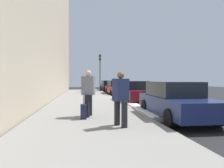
% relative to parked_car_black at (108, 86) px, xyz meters
% --- Properties ---
extents(ground_plane, '(56.00, 56.00, 0.00)m').
position_rel_parked_car_black_xyz_m(ground_plane, '(11.64, -0.03, -0.76)').
color(ground_plane, black).
extents(sidewalk, '(28.00, 4.60, 0.15)m').
position_rel_parked_car_black_xyz_m(sidewalk, '(11.64, -3.33, -0.68)').
color(sidewalk, gray).
rests_on(sidewalk, ground).
extents(lane_stripe_centre, '(28.00, 0.14, 0.01)m').
position_rel_parked_car_black_xyz_m(lane_stripe_centre, '(11.64, 3.17, -0.75)').
color(lane_stripe_centre, gold).
rests_on(lane_stripe_centre, ground).
extents(snow_bank_curb, '(5.64, 0.56, 0.22)m').
position_rel_parked_car_black_xyz_m(snow_bank_curb, '(16.61, -0.73, -0.65)').
color(snow_bank_curb, white).
rests_on(snow_bank_curb, ground).
extents(parked_car_black, '(4.35, 2.02, 1.51)m').
position_rel_parked_car_black_xyz_m(parked_car_black, '(0.00, 0.00, 0.00)').
color(parked_car_black, black).
rests_on(parked_car_black, ground).
extents(parked_car_red, '(4.57, 1.98, 1.51)m').
position_rel_parked_car_black_xyz_m(parked_car_red, '(6.39, 0.01, 0.00)').
color(parked_car_red, black).
rests_on(parked_car_red, ground).
extents(parked_car_maroon, '(4.35, 1.93, 1.51)m').
position_rel_parked_car_black_xyz_m(parked_car_maroon, '(13.11, 0.09, 0.00)').
color(parked_car_maroon, black).
rests_on(parked_car_maroon, ground).
extents(parked_car_navy, '(4.57, 2.03, 1.51)m').
position_rel_parked_car_black_xyz_m(parked_car_navy, '(18.81, 0.15, 0.00)').
color(parked_car_navy, black).
rests_on(parked_car_navy, ground).
extents(pedestrian_tan_coat, '(0.55, 0.51, 1.72)m').
position_rel_parked_car_black_xyz_m(pedestrian_tan_coat, '(3.57, -3.00, 0.31)').
color(pedestrian_tan_coat, black).
rests_on(pedestrian_tan_coat, sidewalk).
extents(pedestrian_grey_coat, '(0.58, 0.56, 1.82)m').
position_rel_parked_car_black_xyz_m(pedestrian_grey_coat, '(18.58, -3.37, 0.36)').
color(pedestrian_grey_coat, black).
rests_on(pedestrian_grey_coat, sidewalk).
extents(pedestrian_navy_coat, '(0.52, 0.54, 1.70)m').
position_rel_parked_car_black_xyz_m(pedestrian_navy_coat, '(20.32, -2.43, 0.30)').
color(pedestrian_navy_coat, black).
rests_on(pedestrian_navy_coat, sidewalk).
extents(traffic_light_pole, '(0.35, 0.26, 4.64)m').
position_rel_parked_car_black_xyz_m(traffic_light_pole, '(2.46, -1.38, 2.51)').
color(traffic_light_pole, '#2D2D19').
rests_on(traffic_light_pole, sidewalk).
extents(rolling_suitcase, '(0.34, 0.22, 0.89)m').
position_rel_parked_car_black_xyz_m(rolling_suitcase, '(19.00, -3.57, -0.34)').
color(rolling_suitcase, '#191E38').
rests_on(rolling_suitcase, sidewalk).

